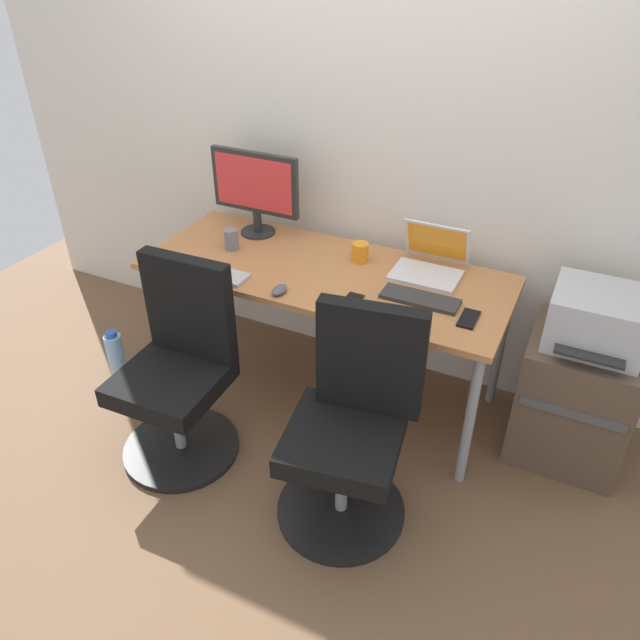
{
  "coord_description": "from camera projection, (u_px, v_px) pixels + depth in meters",
  "views": [
    {
      "loc": [
        1.08,
        -2.28,
        2.12
      ],
      "look_at": [
        0.0,
        -0.05,
        0.47
      ],
      "focal_mm": 34.26,
      "sensor_mm": 36.0,
      "label": 1
    }
  ],
  "objects": [
    {
      "name": "keyboard_by_laptop",
      "position": [
        420.0,
        299.0,
        2.63
      ],
      "size": [
        0.34,
        0.12,
        0.02
      ],
      "primitive_type": "cube",
      "color": "#2D2D2D",
      "rests_on": "desk"
    },
    {
      "name": "office_chair_right",
      "position": [
        352.0,
        430.0,
        2.41
      ],
      "size": [
        0.54,
        0.54,
        0.94
      ],
      "color": "black",
      "rests_on": "ground"
    },
    {
      "name": "pen_cup",
      "position": [
        231.0,
        239.0,
        3.02
      ],
      "size": [
        0.07,
        0.07,
        0.1
      ],
      "primitive_type": "cylinder",
      "color": "slate",
      "rests_on": "desk"
    },
    {
      "name": "ground_plane",
      "position": [
        324.0,
        389.0,
        3.27
      ],
      "size": [
        5.28,
        5.28,
        0.0
      ],
      "primitive_type": "plane",
      "color": "brown"
    },
    {
      "name": "phone_near_monitor",
      "position": [
        351.0,
        302.0,
        2.62
      ],
      "size": [
        0.07,
        0.14,
        0.01
      ],
      "primitive_type": "cube",
      "color": "black",
      "rests_on": "desk"
    },
    {
      "name": "mouse_by_laptop",
      "position": [
        279.0,
        290.0,
        2.68
      ],
      "size": [
        0.06,
        0.1,
        0.03
      ],
      "primitive_type": "ellipsoid",
      "color": "#515156",
      "rests_on": "desk"
    },
    {
      "name": "coffee_mug",
      "position": [
        360.0,
        252.0,
        2.92
      ],
      "size": [
        0.08,
        0.08,
        0.09
      ],
      "primitive_type": "cylinder",
      "color": "orange",
      "rests_on": "desk"
    },
    {
      "name": "water_bottle_on_floor",
      "position": [
        116.0,
        357.0,
        3.27
      ],
      "size": [
        0.09,
        0.09,
        0.31
      ],
      "color": "#8CBFF2",
      "rests_on": "ground"
    },
    {
      "name": "desk",
      "position": [
        325.0,
        281.0,
        2.9
      ],
      "size": [
        1.74,
        0.7,
        0.73
      ],
      "color": "#B77542",
      "rests_on": "ground"
    },
    {
      "name": "back_wall",
      "position": [
        364.0,
        124.0,
        2.88
      ],
      "size": [
        4.4,
        0.04,
        2.6
      ],
      "primitive_type": "cube",
      "color": "silver",
      "rests_on": "ground"
    },
    {
      "name": "office_chair_left",
      "position": [
        179.0,
        372.0,
        2.71
      ],
      "size": [
        0.54,
        0.54,
        0.94
      ],
      "color": "black",
      "rests_on": "ground"
    },
    {
      "name": "open_laptop",
      "position": [
        430.0,
        261.0,
        2.83
      ],
      "size": [
        0.31,
        0.29,
        0.22
      ],
      "color": "silver",
      "rests_on": "desk"
    },
    {
      "name": "phone_near_laptop",
      "position": [
        469.0,
        319.0,
        2.51
      ],
      "size": [
        0.07,
        0.14,
        0.01
      ],
      "primitive_type": "cube",
      "color": "black",
      "rests_on": "desk"
    },
    {
      "name": "mouse_by_monitor",
      "position": [
        422.0,
        326.0,
        2.45
      ],
      "size": [
        0.06,
        0.1,
        0.03
      ],
      "primitive_type": "ellipsoid",
      "color": "#B7B7B7",
      "rests_on": "desk"
    },
    {
      "name": "keyboard_by_monitor",
      "position": [
        213.0,
        273.0,
        2.83
      ],
      "size": [
        0.34,
        0.12,
        0.02
      ],
      "primitive_type": "cube",
      "color": "#B7B7B7",
      "rests_on": "desk"
    },
    {
      "name": "printer",
      "position": [
        598.0,
        319.0,
        2.52
      ],
      "size": [
        0.38,
        0.4,
        0.24
      ],
      "color": "#B7B7B7",
      "rests_on": "side_cabinet"
    },
    {
      "name": "desktop_monitor",
      "position": [
        255.0,
        188.0,
        3.07
      ],
      "size": [
        0.48,
        0.18,
        0.43
      ],
      "color": "#262626",
      "rests_on": "desk"
    },
    {
      "name": "side_cabinet",
      "position": [
        574.0,
        397.0,
        2.75
      ],
      "size": [
        0.47,
        0.48,
        0.61
      ],
      "color": "brown",
      "rests_on": "ground"
    }
  ]
}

